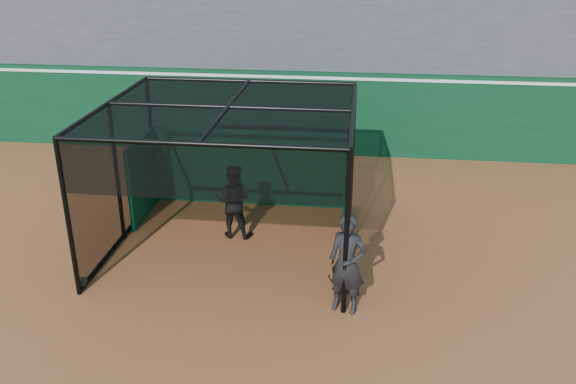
# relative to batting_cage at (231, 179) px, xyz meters

# --- Properties ---
(ground) EXTENTS (120.00, 120.00, 0.00)m
(ground) POSITION_rel_batting_cage_xyz_m (0.17, -2.28, -1.52)
(ground) COLOR brown
(ground) RESTS_ON ground
(outfield_wall) EXTENTS (50.00, 0.50, 2.50)m
(outfield_wall) POSITION_rel_batting_cage_xyz_m (0.17, 6.22, -0.24)
(outfield_wall) COLOR #0A391F
(outfield_wall) RESTS_ON ground
(batting_cage) EXTENTS (5.02, 4.68, 3.05)m
(batting_cage) POSITION_rel_batting_cage_xyz_m (0.00, 0.00, 0.00)
(batting_cage) COLOR black
(batting_cage) RESTS_ON ground
(batter) EXTENTS (0.84, 0.67, 1.67)m
(batter) POSITION_rel_batting_cage_xyz_m (-0.06, 0.39, -0.69)
(batter) COLOR black
(batter) RESTS_ON ground
(on_deck_player) EXTENTS (0.77, 0.60, 1.86)m
(on_deck_player) POSITION_rel_batting_cage_xyz_m (2.49, -2.23, -0.60)
(on_deck_player) COLOR black
(on_deck_player) RESTS_ON ground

